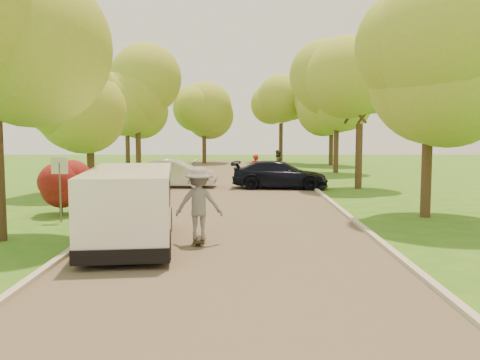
{
  "coord_description": "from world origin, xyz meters",
  "views": [
    {
      "loc": [
        0.24,
        -13.76,
        3.14
      ],
      "look_at": [
        0.22,
        5.22,
        1.3
      ],
      "focal_mm": 40.0,
      "sensor_mm": 36.0,
      "label": 1
    }
  ],
  "objects_px": {
    "silver_sedan": "(174,173)",
    "dark_sedan": "(280,175)",
    "street_sign": "(60,176)",
    "skateboarder": "(199,203)",
    "person_striped": "(255,170)",
    "person_olive": "(277,164)",
    "minivan": "(130,205)",
    "longboard": "(199,240)"
  },
  "relations": [
    {
      "from": "person_olive",
      "to": "silver_sedan",
      "type": "bearing_deg",
      "value": 10.49
    },
    {
      "from": "dark_sedan",
      "to": "silver_sedan",
      "type": "bearing_deg",
      "value": 90.24
    },
    {
      "from": "silver_sedan",
      "to": "street_sign",
      "type": "bearing_deg",
      "value": 170.79
    },
    {
      "from": "street_sign",
      "to": "dark_sedan",
      "type": "bearing_deg",
      "value": 50.95
    },
    {
      "from": "minivan",
      "to": "skateboarder",
      "type": "height_order",
      "value": "skateboarder"
    },
    {
      "from": "silver_sedan",
      "to": "person_striped",
      "type": "distance_m",
      "value": 4.35
    },
    {
      "from": "dark_sedan",
      "to": "person_olive",
      "type": "xyz_separation_m",
      "value": [
        0.29,
        6.15,
        0.16
      ]
    },
    {
      "from": "minivan",
      "to": "person_olive",
      "type": "distance_m",
      "value": 20.39
    },
    {
      "from": "silver_sedan",
      "to": "person_olive",
      "type": "xyz_separation_m",
      "value": [
        5.89,
        5.54,
        0.14
      ]
    },
    {
      "from": "street_sign",
      "to": "person_olive",
      "type": "height_order",
      "value": "street_sign"
    },
    {
      "from": "street_sign",
      "to": "silver_sedan",
      "type": "xyz_separation_m",
      "value": [
        2.5,
        10.59,
        -0.82
      ]
    },
    {
      "from": "longboard",
      "to": "skateboarder",
      "type": "relative_size",
      "value": 0.51
    },
    {
      "from": "street_sign",
      "to": "minivan",
      "type": "bearing_deg",
      "value": -49.08
    },
    {
      "from": "silver_sedan",
      "to": "longboard",
      "type": "distance_m",
      "value": 14.23
    },
    {
      "from": "silver_sedan",
      "to": "dark_sedan",
      "type": "xyz_separation_m",
      "value": [
        5.6,
        -0.6,
        -0.02
      ]
    },
    {
      "from": "skateboarder",
      "to": "street_sign",
      "type": "bearing_deg",
      "value": -34.48
    },
    {
      "from": "person_striped",
      "to": "person_olive",
      "type": "bearing_deg",
      "value": -127.81
    },
    {
      "from": "person_striped",
      "to": "person_olive",
      "type": "xyz_separation_m",
      "value": [
        1.56,
        5.22,
        0.01
      ]
    },
    {
      "from": "street_sign",
      "to": "silver_sedan",
      "type": "relative_size",
      "value": 0.48
    },
    {
      "from": "longboard",
      "to": "skateboarder",
      "type": "xyz_separation_m",
      "value": [
        0.0,
        0.0,
        1.01
      ]
    },
    {
      "from": "dark_sedan",
      "to": "skateboarder",
      "type": "relative_size",
      "value": 2.53
    },
    {
      "from": "skateboarder",
      "to": "dark_sedan",
      "type": "bearing_deg",
      "value": -102.96
    },
    {
      "from": "silver_sedan",
      "to": "dark_sedan",
      "type": "bearing_deg",
      "value": -92.05
    },
    {
      "from": "minivan",
      "to": "person_striped",
      "type": "xyz_separation_m",
      "value": [
        3.75,
        14.46,
        -0.2
      ]
    },
    {
      "from": "street_sign",
      "to": "dark_sedan",
      "type": "height_order",
      "value": "street_sign"
    },
    {
      "from": "minivan",
      "to": "person_striped",
      "type": "height_order",
      "value": "minivan"
    },
    {
      "from": "dark_sedan",
      "to": "person_olive",
      "type": "height_order",
      "value": "person_olive"
    },
    {
      "from": "person_striped",
      "to": "dark_sedan",
      "type": "bearing_deg",
      "value": 122.7
    },
    {
      "from": "longboard",
      "to": "person_olive",
      "type": "height_order",
      "value": "person_olive"
    },
    {
      "from": "longboard",
      "to": "person_striped",
      "type": "relative_size",
      "value": 0.58
    },
    {
      "from": "person_striped",
      "to": "person_olive",
      "type": "relative_size",
      "value": 0.99
    },
    {
      "from": "minivan",
      "to": "dark_sedan",
      "type": "distance_m",
      "value": 14.44
    },
    {
      "from": "person_striped",
      "to": "person_olive",
      "type": "height_order",
      "value": "person_olive"
    },
    {
      "from": "silver_sedan",
      "to": "person_olive",
      "type": "bearing_deg",
      "value": -42.67
    },
    {
      "from": "minivan",
      "to": "skateboarder",
      "type": "xyz_separation_m",
      "value": [
        1.84,
        0.13,
        0.03
      ]
    },
    {
      "from": "minivan",
      "to": "person_olive",
      "type": "height_order",
      "value": "minivan"
    },
    {
      "from": "minivan",
      "to": "dark_sedan",
      "type": "height_order",
      "value": "minivan"
    },
    {
      "from": "street_sign",
      "to": "dark_sedan",
      "type": "distance_m",
      "value": 12.88
    },
    {
      "from": "minivan",
      "to": "person_olive",
      "type": "relative_size",
      "value": 3.22
    },
    {
      "from": "minivan",
      "to": "skateboarder",
      "type": "distance_m",
      "value": 1.84
    },
    {
      "from": "longboard",
      "to": "person_olive",
      "type": "distance_m",
      "value": 19.88
    },
    {
      "from": "minivan",
      "to": "street_sign",
      "type": "bearing_deg",
      "value": 124.06
    }
  ]
}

